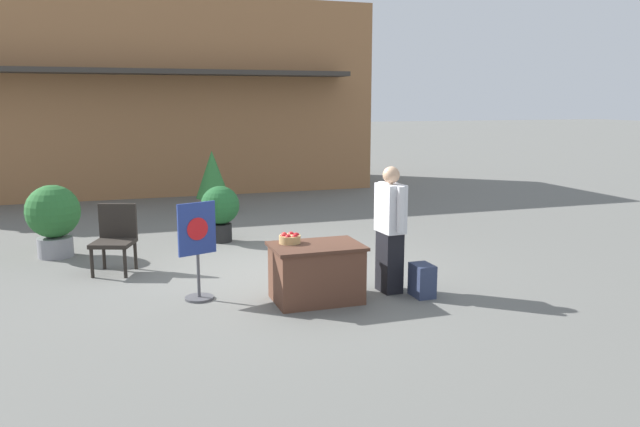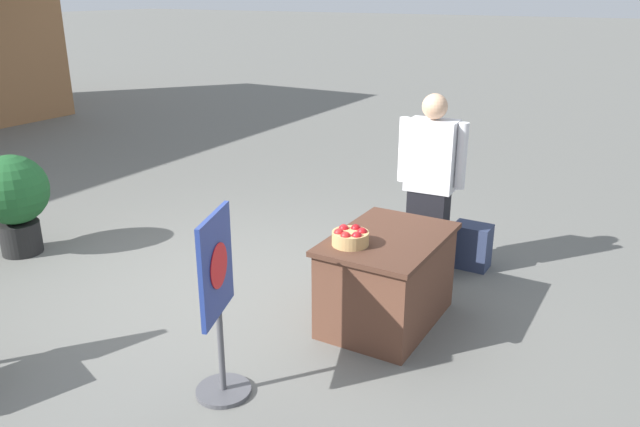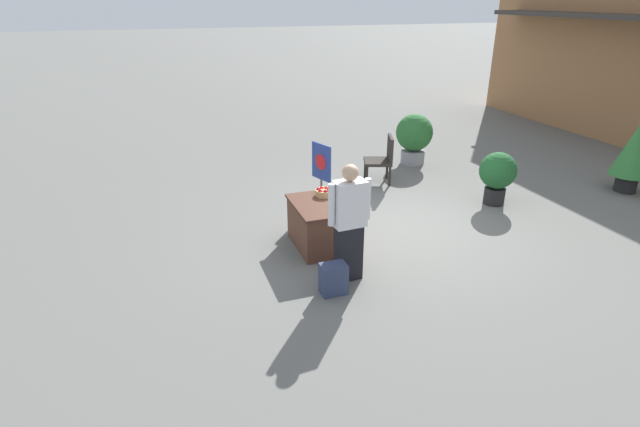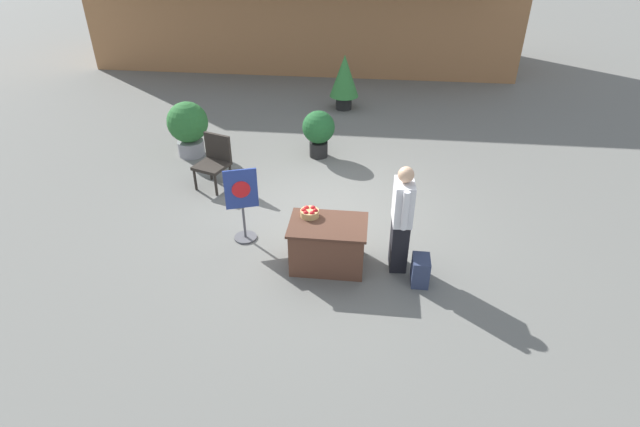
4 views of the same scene
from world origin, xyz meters
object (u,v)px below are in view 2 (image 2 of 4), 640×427
display_table (387,279)px  poster_board (218,304)px  apple_basket (350,237)px  potted_plant_far_left (14,196)px  backpack (471,246)px  person_visitor (430,185)px

display_table → poster_board: bearing=159.5°
apple_basket → poster_board: poster_board is taller
display_table → potted_plant_far_left: potted_plant_far_left is taller
potted_plant_far_left → poster_board: bearing=-104.4°
apple_basket → potted_plant_far_left: 3.53m
apple_basket → backpack: bearing=-15.2°
poster_board → potted_plant_far_left: size_ratio=1.24×
display_table → apple_basket: 0.54m
display_table → person_visitor: bearing=3.7°
backpack → poster_board: size_ratio=0.34×
poster_board → potted_plant_far_left: (0.81, 3.17, -0.05)m
apple_basket → person_visitor: bearing=-4.7°
apple_basket → poster_board: bearing=162.6°
backpack → potted_plant_far_left: bearing=115.8°
person_visitor → potted_plant_far_left: 3.96m
potted_plant_far_left → apple_basket: bearing=-85.4°
poster_board → person_visitor: bearing=60.1°
display_table → person_visitor: (1.03, 0.07, 0.48)m
display_table → poster_board: (-1.38, 0.52, 0.28)m
backpack → display_table: bearing=168.7°
poster_board → backpack: bearing=54.6°
person_visitor → backpack: person_visitor is taller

